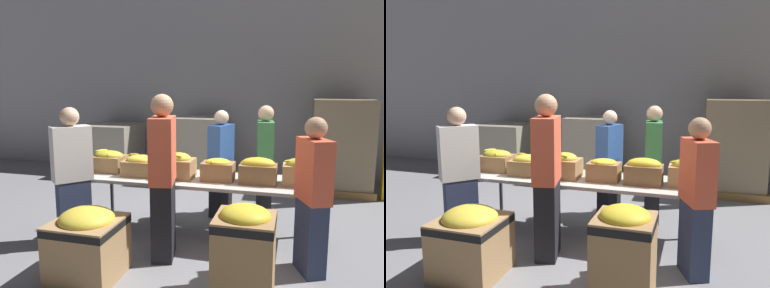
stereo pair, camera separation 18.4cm
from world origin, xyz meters
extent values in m
plane|color=gray|center=(0.00, 0.00, 0.00)|extent=(30.00, 30.00, 0.00)
cube|color=#A8A8AD|center=(0.00, 3.45, 2.00)|extent=(16.00, 0.08, 4.00)
cube|color=beige|center=(0.00, 0.00, 0.73)|extent=(2.90, 0.84, 0.04)
cylinder|color=#38383D|center=(-1.39, -0.36, 0.35)|extent=(0.05, 0.05, 0.71)
cylinder|color=#38383D|center=(1.39, -0.36, 0.35)|extent=(0.05, 0.05, 0.71)
cylinder|color=#38383D|center=(-1.39, 0.36, 0.35)|extent=(0.05, 0.05, 0.71)
cylinder|color=#38383D|center=(1.39, 0.36, 0.35)|extent=(0.05, 0.05, 0.71)
cube|color=olive|center=(-1.25, 0.04, 0.85)|extent=(0.43, 0.34, 0.21)
ellipsoid|color=gold|center=(-1.25, 0.04, 0.96)|extent=(0.39, 0.26, 0.12)
ellipsoid|color=gold|center=(-1.30, 0.01, 1.00)|extent=(0.17, 0.10, 0.04)
ellipsoid|color=gold|center=(-1.38, 0.09, 1.01)|extent=(0.15, 0.16, 0.04)
ellipsoid|color=gold|center=(-1.25, 0.08, 1.00)|extent=(0.20, 0.06, 0.05)
ellipsoid|color=gold|center=(-1.24, -0.03, 0.99)|extent=(0.17, 0.18, 0.04)
cube|color=#A37A4C|center=(-0.75, -0.08, 0.84)|extent=(0.41, 0.30, 0.19)
ellipsoid|color=yellow|center=(-0.75, -0.08, 0.95)|extent=(0.36, 0.26, 0.12)
ellipsoid|color=yellow|center=(-0.66, -0.08, 0.99)|extent=(0.09, 0.19, 0.04)
ellipsoid|color=yellow|center=(-0.86, -0.01, 1.00)|extent=(0.14, 0.04, 0.04)
ellipsoid|color=yellow|center=(-0.75, -0.01, 0.98)|extent=(0.15, 0.11, 0.05)
ellipsoid|color=yellow|center=(-0.84, -0.12, 0.97)|extent=(0.18, 0.18, 0.05)
cube|color=#A37A4C|center=(-0.25, -0.06, 0.87)|extent=(0.38, 0.33, 0.23)
ellipsoid|color=gold|center=(-0.25, -0.06, 0.99)|extent=(0.31, 0.26, 0.14)
ellipsoid|color=gold|center=(-0.34, 0.02, 1.02)|extent=(0.10, 0.19, 0.05)
ellipsoid|color=gold|center=(-0.25, -0.15, 1.04)|extent=(0.16, 0.07, 0.04)
ellipsoid|color=gold|center=(-0.33, -0.11, 1.03)|extent=(0.16, 0.08, 0.04)
cube|color=olive|center=(0.25, -0.06, 0.86)|extent=(0.38, 0.27, 0.22)
ellipsoid|color=yellow|center=(0.25, -0.06, 0.97)|extent=(0.30, 0.24, 0.08)
ellipsoid|color=yellow|center=(0.19, -0.12, 0.99)|extent=(0.07, 0.16, 0.04)
ellipsoid|color=yellow|center=(0.32, -0.07, 0.99)|extent=(0.10, 0.15, 0.06)
cube|color=olive|center=(0.72, -0.06, 0.86)|extent=(0.43, 0.29, 0.22)
ellipsoid|color=yellow|center=(0.72, -0.06, 0.98)|extent=(0.39, 0.24, 0.14)
ellipsoid|color=yellow|center=(0.72, -0.05, 1.02)|extent=(0.11, 0.14, 0.04)
ellipsoid|color=yellow|center=(0.74, -0.11, 1.02)|extent=(0.15, 0.06, 0.05)
cube|color=tan|center=(1.21, -0.02, 0.87)|extent=(0.43, 0.28, 0.24)
ellipsoid|color=gold|center=(1.21, -0.02, 1.00)|extent=(0.36, 0.25, 0.14)
ellipsoid|color=gold|center=(1.31, -0.05, 1.04)|extent=(0.08, 0.17, 0.04)
ellipsoid|color=gold|center=(1.21, -0.02, 1.03)|extent=(0.20, 0.17, 0.05)
ellipsoid|color=gold|center=(1.18, -0.08, 1.05)|extent=(0.11, 0.16, 0.04)
ellipsoid|color=gold|center=(1.10, -0.04, 1.03)|extent=(0.20, 0.15, 0.05)
cube|color=#2D3856|center=(1.31, -0.61, 0.38)|extent=(0.32, 0.41, 0.75)
cube|color=#EA5B3D|center=(1.31, -0.61, 1.06)|extent=(0.36, 0.47, 0.62)
sphere|color=tan|center=(1.31, -0.61, 1.48)|extent=(0.21, 0.21, 0.21)
cube|color=black|center=(-0.23, -0.67, 0.43)|extent=(0.30, 0.44, 0.85)
cube|color=#EA5B3D|center=(-0.23, -0.67, 1.20)|extent=(0.34, 0.52, 0.70)
sphere|color=tan|center=(-0.23, -0.67, 1.67)|extent=(0.24, 0.24, 0.24)
cube|color=black|center=(0.12, 0.79, 0.36)|extent=(0.29, 0.39, 0.73)
cube|color=#2D5199|center=(0.12, 0.79, 1.03)|extent=(0.33, 0.46, 0.60)
sphere|color=beige|center=(0.12, 0.79, 1.43)|extent=(0.21, 0.21, 0.21)
cube|color=#2D3856|center=(-1.38, -0.61, 0.39)|extent=(0.40, 0.41, 0.77)
cube|color=silver|center=(-1.38, -0.61, 1.09)|extent=(0.46, 0.47, 0.64)
sphere|color=#DBAD89|center=(-1.38, -0.61, 1.52)|extent=(0.22, 0.22, 0.22)
cube|color=black|center=(0.73, 0.80, 0.38)|extent=(0.24, 0.39, 0.76)
cube|color=#387A47|center=(0.73, 0.80, 1.08)|extent=(0.26, 0.45, 0.63)
sphere|color=#DBAD89|center=(0.73, 0.80, 1.50)|extent=(0.22, 0.22, 0.22)
cube|color=tan|center=(-0.80, -1.28, 0.29)|extent=(0.64, 0.64, 0.59)
cube|color=black|center=(-0.80, -1.28, 0.53)|extent=(0.64, 0.64, 0.07)
ellipsoid|color=yellow|center=(-0.80, -1.28, 0.60)|extent=(0.54, 0.54, 0.22)
cube|color=#A37A4C|center=(0.73, -1.28, 0.39)|extent=(0.51, 0.51, 0.77)
cube|color=black|center=(0.73, -1.28, 0.72)|extent=(0.52, 0.52, 0.07)
ellipsoid|color=yellow|center=(0.73, -1.28, 0.78)|extent=(0.44, 0.44, 0.18)
cube|color=olive|center=(1.90, 2.60, 0.07)|extent=(1.07, 1.07, 0.13)
cube|color=#897556|center=(1.90, 2.60, 0.88)|extent=(0.99, 0.99, 1.50)
cube|color=olive|center=(-0.66, 2.70, 0.07)|extent=(1.03, 1.03, 0.13)
cube|color=#A39984|center=(-0.66, 2.70, 0.69)|extent=(0.95, 0.95, 1.12)
cube|color=olive|center=(-2.58, 2.68, 0.07)|extent=(1.14, 1.14, 0.13)
cube|color=#A39984|center=(-2.58, 2.68, 0.59)|extent=(1.05, 1.05, 0.93)
camera|label=1|loc=(1.11, -4.35, 1.90)|focal=35.00mm
camera|label=2|loc=(1.29, -4.30, 1.90)|focal=35.00mm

